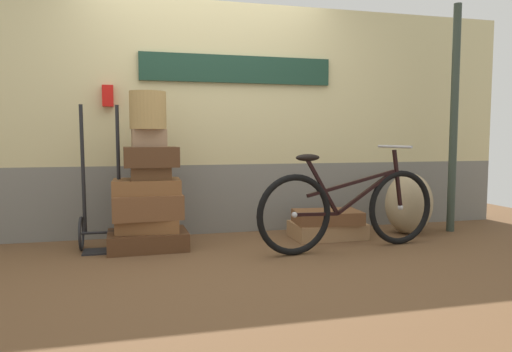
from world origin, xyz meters
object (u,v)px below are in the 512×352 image
luggage_trolley (102,217)px  burlap_sack (409,203)px  suitcase_4 (151,173)px  suitcase_1 (149,224)px  suitcase_2 (147,206)px  bicycle (350,209)px  suitcase_3 (147,186)px  suitcase_0 (148,240)px  suitcase_5 (151,157)px  suitcase_6 (149,138)px  suitcase_8 (327,217)px  suitcase_7 (327,230)px  wicker_basket (148,110)px

luggage_trolley → burlap_sack: size_ratio=2.03×
suitcase_4 → burlap_sack: size_ratio=0.55×
suitcase_1 → luggage_trolley: bearing=178.2°
suitcase_2 → luggage_trolley: 0.40m
bicycle → suitcase_2: bearing=164.8°
suitcase_3 → luggage_trolley: 0.47m
suitcase_0 → bicycle: (1.72, -0.45, 0.28)m
bicycle → suitcase_5: bearing=164.6°
suitcase_2 → suitcase_6: bearing=46.3°
luggage_trolley → bicycle: luggage_trolley is taller
suitcase_1 → suitcase_6: (0.02, 0.02, 0.76)m
suitcase_3 → luggage_trolley: size_ratio=0.46×
burlap_sack → suitcase_8: bearing=-179.3°
suitcase_8 → suitcase_2: bearing=-174.7°
suitcase_4 → suitcase_8: suitcase_4 is taller
suitcase_7 → burlap_sack: size_ratio=1.11×
burlap_sack → bicycle: (-0.89, -0.47, 0.05)m
suitcase_6 → suitcase_7: size_ratio=0.42×
suitcase_1 → suitcase_2: 0.17m
suitcase_2 → burlap_sack: 2.61m
suitcase_7 → suitcase_1: bearing=-179.9°
suitcase_0 → suitcase_3: 0.48m
suitcase_3 → burlap_sack: bearing=0.1°
wicker_basket → luggage_trolley: bearing=173.6°
suitcase_1 → suitcase_7: size_ratio=0.78×
burlap_sack → suitcase_6: bearing=179.4°
wicker_basket → suitcase_7: bearing=0.7°
wicker_basket → burlap_sack: 2.74m
suitcase_2 → wicker_basket: size_ratio=1.84×
suitcase_2 → suitcase_6: size_ratio=2.05×
suitcase_7 → wicker_basket: (-1.70, -0.02, 1.14)m
suitcase_4 → suitcase_7: suitcase_4 is taller
suitcase_4 → suitcase_6: bearing=105.7°
suitcase_6 → luggage_trolley: bearing=172.9°
suitcase_0 → suitcase_2: 0.30m
suitcase_3 → wicker_basket: size_ratio=1.78×
suitcase_8 → suitcase_4: bearing=-174.7°
suitcase_5 → suitcase_8: suitcase_5 is taller
suitcase_1 → suitcase_3: 0.34m
suitcase_3 → suitcase_8: suitcase_3 is taller
suitcase_6 → burlap_sack: (2.58, -0.03, -0.67)m
suitcase_2 → suitcase_5: (0.04, -0.00, 0.43)m
suitcase_0 → suitcase_2: size_ratio=1.14×
suitcase_5 → suitcase_0: bearing=-169.9°
suitcase_6 → suitcase_8: (1.68, -0.04, -0.77)m
suitcase_0 → suitcase_6: suitcase_6 is taller
suitcase_3 → suitcase_4: 0.13m
wicker_basket → luggage_trolley: (-0.41, 0.05, -0.93)m
bicycle → suitcase_6: bearing=163.6°
suitcase_7 → bicycle: (-0.00, -0.50, 0.29)m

